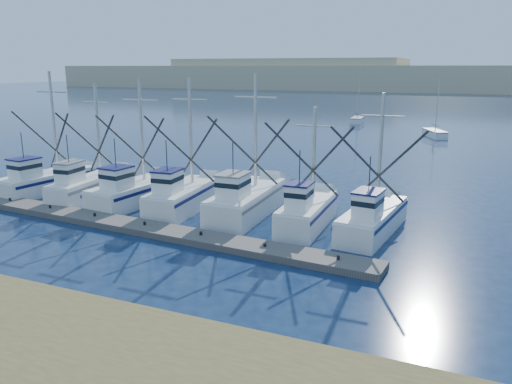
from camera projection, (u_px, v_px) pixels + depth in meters
ground at (267, 302)px, 20.79m from camera, size 500.00×500.00×0.00m
floating_dock at (145, 228)px, 29.76m from camera, size 28.65×4.06×0.38m
dune_ridge at (454, 78)px, 207.07m from camera, size 360.00×60.00×10.00m
trawler_fleet at (182, 196)px, 33.92m from camera, size 28.58×8.33×9.22m
sailboat_near at (435, 134)px, 69.45m from camera, size 3.75×5.54×8.10m
sailboat_far at (357, 120)px, 87.03m from camera, size 2.02×5.39×8.10m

